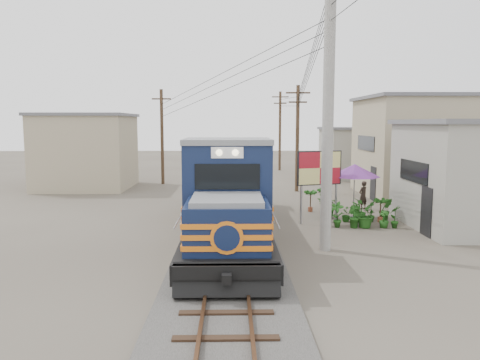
{
  "coord_description": "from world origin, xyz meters",
  "views": [
    {
      "loc": [
        0.12,
        -16.87,
        4.55
      ],
      "look_at": [
        0.48,
        2.32,
        2.2
      ],
      "focal_mm": 35.0,
      "sensor_mm": 36.0,
      "label": 1
    }
  ],
  "objects_px": {
    "locomotive": "(228,192)",
    "market_umbrella": "(355,171)",
    "billboard": "(319,170)",
    "vendor": "(363,195)"
  },
  "relations": [
    {
      "from": "locomotive",
      "to": "market_umbrella",
      "type": "height_order",
      "value": "locomotive"
    },
    {
      "from": "locomotive",
      "to": "billboard",
      "type": "distance_m",
      "value": 4.6
    },
    {
      "from": "locomotive",
      "to": "market_umbrella",
      "type": "distance_m",
      "value": 6.58
    },
    {
      "from": "market_umbrella",
      "to": "vendor",
      "type": "distance_m",
      "value": 3.16
    },
    {
      "from": "locomotive",
      "to": "vendor",
      "type": "xyz_separation_m",
      "value": [
        7.09,
        5.25,
        -0.95
      ]
    },
    {
      "from": "vendor",
      "to": "locomotive",
      "type": "bearing_deg",
      "value": 1.2
    },
    {
      "from": "market_umbrella",
      "to": "vendor",
      "type": "height_order",
      "value": "market_umbrella"
    },
    {
      "from": "locomotive",
      "to": "market_umbrella",
      "type": "xyz_separation_m",
      "value": [
        5.94,
        2.76,
        0.61
      ]
    },
    {
      "from": "locomotive",
      "to": "billboard",
      "type": "relative_size",
      "value": 4.75
    },
    {
      "from": "locomotive",
      "to": "market_umbrella",
      "type": "bearing_deg",
      "value": 24.9
    }
  ]
}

